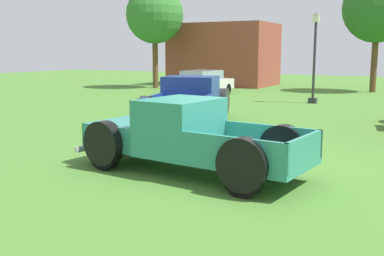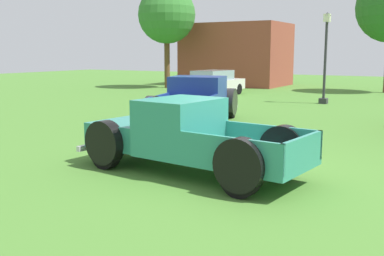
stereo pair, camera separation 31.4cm
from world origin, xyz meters
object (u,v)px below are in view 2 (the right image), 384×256
object	(u,v)px
pickup_truck_behind_left	(198,101)
lamp_post_near	(325,56)
sedan_distant_b	(214,82)
pickup_truck_foreground	(178,136)
oak_tree_west	(167,15)

from	to	relation	value
pickup_truck_behind_left	lamp_post_near	size ratio (longest dim) A/B	1.31
pickup_truck_behind_left	sedan_distant_b	xyz separation A→B (m)	(-4.02, 8.96, -0.02)
pickup_truck_foreground	lamp_post_near	xyz separation A→B (m)	(-0.56, 13.78, 1.47)
pickup_truck_behind_left	oak_tree_west	bearing A→B (deg)	126.70
pickup_truck_behind_left	oak_tree_west	xyz separation A→B (m)	(-9.29, 12.46, 4.00)
pickup_truck_foreground	sedan_distant_b	size ratio (longest dim) A/B	1.16
pickup_truck_behind_left	sedan_distant_b	world-z (taller)	pickup_truck_behind_left
sedan_distant_b	lamp_post_near	xyz separation A→B (m)	(6.24, -1.01, 1.44)
pickup_truck_foreground	pickup_truck_behind_left	xyz separation A→B (m)	(-2.78, 5.83, 0.05)
sedan_distant_b	pickup_truck_foreground	bearing A→B (deg)	-65.30
oak_tree_west	pickup_truck_foreground	bearing A→B (deg)	-56.57
pickup_truck_foreground	sedan_distant_b	bearing A→B (deg)	114.70
pickup_truck_foreground	pickup_truck_behind_left	bearing A→B (deg)	115.53
lamp_post_near	pickup_truck_behind_left	bearing A→B (deg)	-105.61
pickup_truck_foreground	oak_tree_west	world-z (taller)	oak_tree_west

